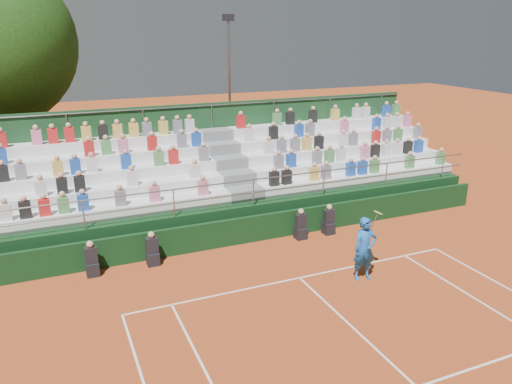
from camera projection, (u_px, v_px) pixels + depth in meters
name	position (u px, v px, depth m)	size (l,w,h in m)	color
ground	(300.00, 278.00, 15.73)	(90.00, 90.00, 0.00)	#A7441B
courtside_wall	(259.00, 228.00, 18.37)	(20.00, 0.15, 1.00)	black
line_officials	(226.00, 239.00, 17.43)	(9.06, 0.40, 1.19)	black
grandstand	(229.00, 188.00, 21.01)	(20.00, 5.20, 4.40)	black
tennis_player	(365.00, 249.00, 15.39)	(0.93, 0.59, 2.22)	#175AAD
floodlight_mast	(229.00, 80.00, 27.46)	(0.60, 0.25, 8.22)	gray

